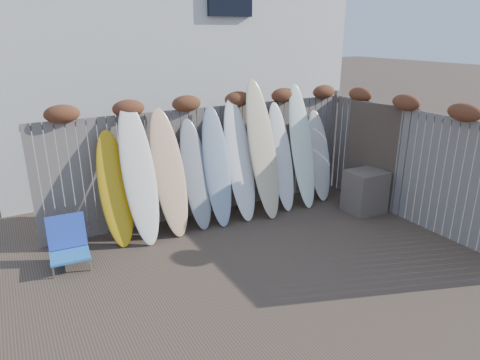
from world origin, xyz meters
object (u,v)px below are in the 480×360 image
lattice_panel (378,157)px  surfboard_0 (115,189)px  beach_chair (68,243)px  wooden_crate (365,191)px

lattice_panel → surfboard_0: bearing=153.8°
beach_chair → surfboard_0: bearing=24.6°
wooden_crate → surfboard_0: bearing=166.6°
lattice_panel → surfboard_0: 4.83m
wooden_crate → lattice_panel: size_ratio=0.40×
lattice_panel → wooden_crate: bearing=177.6°
beach_chair → lattice_panel: lattice_panel is taller
beach_chair → wooden_crate: 5.27m
wooden_crate → beach_chair: bearing=172.7°
beach_chair → lattice_panel: 5.63m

